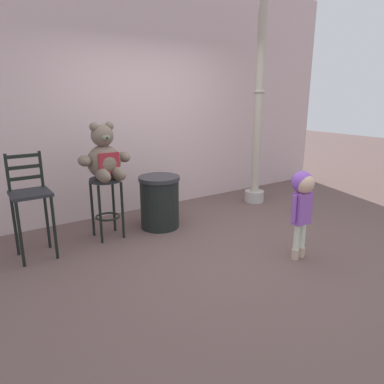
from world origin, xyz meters
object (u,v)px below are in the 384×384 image
at_px(teddy_bear, 105,158).
at_px(child_walking, 302,196).
at_px(trash_bin, 160,202).
at_px(bar_stool_with_teddy, 106,196).
at_px(lamppost, 257,127).
at_px(bar_chair_empty, 30,199).

height_order(teddy_bear, child_walking, teddy_bear).
bearing_deg(child_walking, teddy_bear, 168.54).
bearing_deg(teddy_bear, trash_bin, -2.93).
relative_size(bar_stool_with_teddy, trash_bin, 1.08).
relative_size(bar_stool_with_teddy, lamppost, 0.25).
distance_m(bar_stool_with_teddy, teddy_bear, 0.46).
height_order(bar_stool_with_teddy, child_walking, child_walking).
height_order(teddy_bear, trash_bin, teddy_bear).
height_order(bar_stool_with_teddy, lamppost, lamppost).
bearing_deg(trash_bin, bar_chair_empty, -179.66).
bearing_deg(teddy_bear, bar_chair_empty, -177.00).
bearing_deg(bar_stool_with_teddy, trash_bin, -5.48).
distance_m(bar_stool_with_teddy, bar_chair_empty, 0.86).
distance_m(trash_bin, bar_chair_empty, 1.57).
bearing_deg(trash_bin, child_walking, -64.66).
height_order(child_walking, trash_bin, child_walking).
bearing_deg(trash_bin, bar_stool_with_teddy, 174.52).
relative_size(child_walking, trash_bin, 1.38).
relative_size(lamppost, bar_chair_empty, 2.69).
relative_size(teddy_bear, child_walking, 0.69).
height_order(trash_bin, bar_chair_empty, bar_chair_empty).
height_order(trash_bin, lamppost, lamppost).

